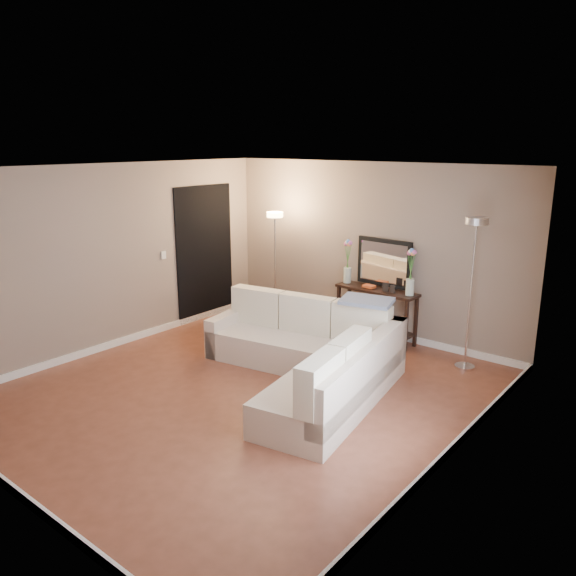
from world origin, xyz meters
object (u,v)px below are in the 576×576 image
Objects in this scene: console_table at (371,310)px; floor_lamp_unlit at (473,264)px; floor_lamp_lit at (275,245)px; sectional_sofa at (312,355)px.

floor_lamp_unlit is (1.55, -0.21, 0.96)m from console_table.
floor_lamp_lit is 0.91× the size of floor_lamp_unlit.
console_table is at bearing 9.37° from floor_lamp_lit.
console_table is at bearing 97.09° from sectional_sofa.
sectional_sofa is 1.61× the size of floor_lamp_lit.
sectional_sofa is at bearing -39.21° from floor_lamp_lit.
floor_lamp_unlit reaches higher than console_table.
sectional_sofa is at bearing -129.98° from floor_lamp_unlit.
floor_lamp_unlit reaches higher than floor_lamp_lit.
floor_lamp_unlit is at bearing -7.77° from console_table.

